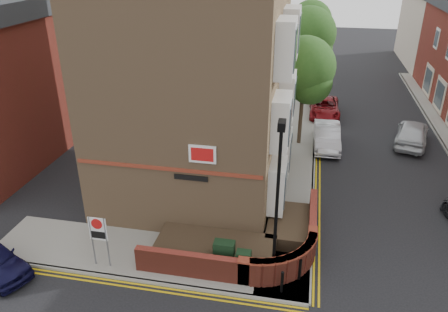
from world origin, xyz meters
TOP-DOWN VIEW (x-y plane):
  - ground at (0.00, 0.00)m, footprint 120.00×120.00m
  - pavement_corner at (-3.50, 1.50)m, footprint 13.00×3.00m
  - pavement_main at (2.00, 16.00)m, footprint 2.00×32.00m
  - kerb_side at (-3.50, 0.00)m, footprint 13.00×0.15m
  - kerb_main_near at (3.00, 16.00)m, footprint 0.15×32.00m
  - yellow_lines_side at (-3.50, -0.25)m, footprint 13.00×0.28m
  - yellow_lines_main at (3.25, 16.00)m, footprint 0.28×32.00m
  - corner_building at (-2.84, 8.00)m, footprint 8.95×10.40m
  - garden_wall at (0.00, 2.50)m, footprint 6.80×6.00m
  - lamppost at (1.60, 1.20)m, footprint 0.25×0.50m
  - utility_cabinet_large at (-0.30, 1.30)m, footprint 0.80×0.45m
  - utility_cabinet_small at (0.50, 1.00)m, footprint 0.55×0.40m
  - bollard_near at (2.00, 0.40)m, footprint 0.11×0.11m
  - bollard_far at (2.60, 1.20)m, footprint 0.11×0.11m
  - zone_sign at (-5.00, 0.50)m, footprint 0.72×0.07m
  - far_terrace_cream at (14.50, 38.00)m, footprint 5.40×12.40m
  - tree_near at (2.00, 14.05)m, footprint 3.64×3.65m
  - tree_mid at (2.00, 22.05)m, footprint 4.03×4.03m
  - tree_far at (2.00, 30.05)m, footprint 3.81×3.81m
  - traffic_light_assembly at (2.40, 25.00)m, footprint 0.20×0.16m
  - silver_car_near at (3.71, 13.93)m, footprint 1.66×4.41m
  - red_car_main at (3.60, 19.61)m, footprint 2.19×4.65m
  - silver_car_far at (9.00, 15.40)m, footprint 2.90×4.90m

SIDE VIEW (x-z plane):
  - ground at x=0.00m, z-range 0.00..0.00m
  - garden_wall at x=0.00m, z-range -0.60..0.60m
  - yellow_lines_side at x=-3.50m, z-range 0.00..0.01m
  - yellow_lines_main at x=3.25m, z-range 0.00..0.01m
  - pavement_corner at x=-3.50m, z-range 0.00..0.12m
  - pavement_main at x=2.00m, z-range 0.00..0.12m
  - kerb_side at x=-3.50m, z-range 0.00..0.12m
  - kerb_main_near at x=3.00m, z-range 0.00..0.12m
  - bollard_near at x=2.00m, z-range 0.12..1.02m
  - bollard_far at x=2.60m, z-range 0.12..1.02m
  - red_car_main at x=3.60m, z-range 0.00..1.28m
  - utility_cabinet_small at x=0.50m, z-range 0.12..1.22m
  - silver_car_near at x=3.71m, z-range 0.00..1.44m
  - utility_cabinet_large at x=-0.30m, z-range 0.12..1.32m
  - silver_car_far at x=9.00m, z-range 0.00..1.56m
  - zone_sign at x=-5.00m, z-range 0.54..2.74m
  - traffic_light_assembly at x=2.40m, z-range 0.68..4.88m
  - lamppost at x=1.60m, z-range 0.19..6.49m
  - far_terrace_cream at x=14.50m, z-range 0.05..8.05m
  - tree_near at x=2.00m, z-range 1.35..8.05m
  - tree_far at x=2.00m, z-range 1.41..8.42m
  - tree_mid at x=2.00m, z-range 1.49..8.91m
  - corner_building at x=-2.84m, z-range -0.57..13.03m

